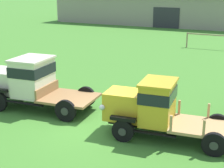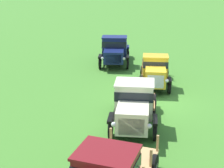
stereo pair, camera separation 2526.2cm
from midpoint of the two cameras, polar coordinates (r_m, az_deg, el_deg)
name	(u,v)px [view 2 (the right image)]	position (r m, az deg, el deg)	size (l,w,h in m)	color
ground_plane	(155,100)	(10.44, -27.32, -19.43)	(240.00, 240.00, 0.00)	#3D7528
vintage_truck_second_in_line	(134,105)	(8.50, -49.75, -24.28)	(5.14, 2.46, 2.20)	black
vintage_truck_midrow_center	(155,72)	(11.33, -22.58, -9.21)	(4.86, 2.24, 2.03)	black
vintage_truck_far_side	(115,50)	(17.00, -23.19, 0.10)	(5.33, 2.85, 2.17)	black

